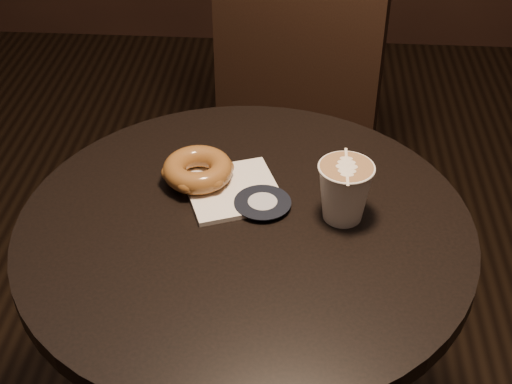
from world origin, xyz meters
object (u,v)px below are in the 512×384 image
chair (282,125)px  cafe_table (246,312)px  doughnut (198,169)px  latte_cup (344,192)px  pastry_bag (233,190)px

chair → cafe_table: bearing=-76.7°
chair → doughnut: size_ratio=8.84×
latte_cup → cafe_table: bearing=-171.2°
pastry_bag → latte_cup: size_ratio=1.51×
doughnut → cafe_table: bearing=-48.5°
cafe_table → latte_cup: bearing=8.8°
chair → pastry_bag: size_ratio=7.09×
doughnut → latte_cup: size_ratio=1.21×
chair → latte_cup: bearing=-61.8°
cafe_table → latte_cup: (0.15, 0.02, 0.25)m
pastry_bag → doughnut: doughnut is taller
chair → doughnut: (-0.12, -0.49, 0.21)m
cafe_table → pastry_bag: (-0.03, 0.07, 0.20)m
doughnut → chair: bearing=76.1°
cafe_table → doughnut: doughnut is taller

